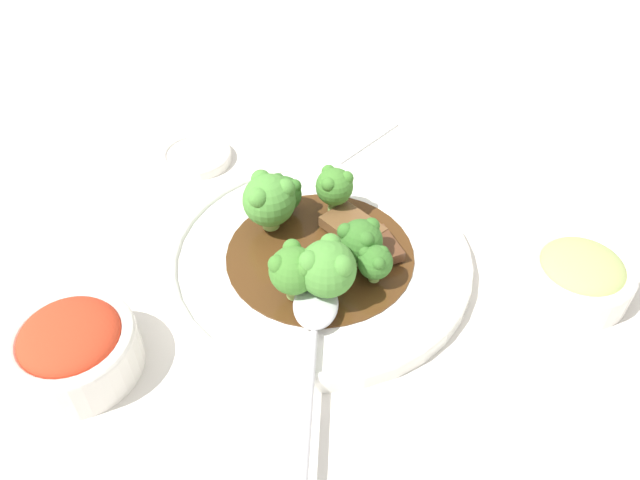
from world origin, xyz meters
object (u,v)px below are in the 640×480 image
broccoli_floret_3 (334,186)px  broccoli_floret_6 (283,193)px  beef_strip_2 (353,227)px  sauce_dish (197,156)px  side_bowl_kimchi (74,347)px  side_bowl_appetizer (579,275)px  broccoli_floret_1 (361,240)px  broccoli_floret_0 (269,199)px  broccoli_floret_5 (327,268)px  beef_strip_0 (321,264)px  main_plate (320,258)px  broccoli_floret_4 (375,262)px  broccoli_floret_2 (293,270)px  serving_spoon (314,322)px  beef_strip_1 (380,246)px

broccoli_floret_3 → broccoli_floret_6: 0.05m
beef_strip_2 → sauce_dish: bearing=-98.4°
side_bowl_kimchi → sauce_dish: side_bowl_kimchi is taller
beef_strip_2 → side_bowl_kimchi: side_bowl_kimchi is taller
side_bowl_kimchi → side_bowl_appetizer: (-0.30, 0.34, -0.01)m
broccoli_floret_1 → side_bowl_kimchi: (0.22, -0.15, -0.02)m
broccoli_floret_0 → broccoli_floret_5: bearing=61.3°
broccoli_floret_0 → broccoli_floret_5: broccoli_floret_5 is taller
beef_strip_2 → broccoli_floret_5: 0.10m
beef_strip_0 → main_plate: bearing=-147.6°
main_plate → broccoli_floret_4: broccoli_floret_4 is taller
beef_strip_0 → side_bowl_appetizer: (-0.11, 0.21, -0.00)m
broccoli_floret_2 → side_bowl_kimchi: 0.19m
main_plate → side_bowl_appetizer: (-0.09, 0.23, 0.01)m
broccoli_floret_2 → serving_spoon: bearing=57.6°
broccoli_floret_3 → side_bowl_appetizer: size_ratio=0.52×
main_plate → broccoli_floret_5: broccoli_floret_5 is taller
beef_strip_2 → main_plate: bearing=-18.2°
beef_strip_0 → beef_strip_1: beef_strip_0 is taller
main_plate → sauce_dish: main_plate is taller
beef_strip_1 → broccoli_floret_3: 0.08m
broccoli_floret_6 → sauce_dish: bearing=-105.2°
broccoli_floret_2 → sauce_dish: (-0.14, -0.23, -0.05)m
broccoli_floret_3 → sauce_dish: bearing=-94.5°
broccoli_floret_5 → side_bowl_kimchi: size_ratio=0.58×
beef_strip_2 → beef_strip_1: bearing=73.8°
broccoli_floret_3 → broccoli_floret_6: broccoli_floret_3 is taller
beef_strip_0 → broccoli_floret_1: bearing=135.1°
main_plate → broccoli_floret_2: bearing=8.5°
broccoli_floret_4 → main_plate: bearing=-95.9°
broccoli_floret_0 → sauce_dish: (-0.07, -0.15, -0.05)m
main_plate → beef_strip_2: size_ratio=4.37×
serving_spoon → broccoli_floret_5: bearing=-166.5°
side_bowl_kimchi → serving_spoon: bearing=128.9°
broccoli_floret_5 → broccoli_floret_6: broccoli_floret_5 is taller
side_bowl_appetizer → broccoli_floret_6: bearing=-78.3°
beef_strip_2 → broccoli_floret_0: bearing=-65.0°
broccoli_floret_6 → sauce_dish: broccoli_floret_6 is taller
beef_strip_1 → side_bowl_appetizer: side_bowl_appetizer is taller
main_plate → serving_spoon: serving_spoon is taller
broccoli_floret_3 → sauce_dish: (-0.02, -0.20, -0.04)m
beef_strip_1 → broccoli_floret_6: broccoli_floret_6 is taller
broccoli_floret_0 → broccoli_floret_6: (-0.03, -0.00, -0.01)m
broccoli_floret_1 → sauce_dish: bearing=-105.0°
beef_strip_1 → serving_spoon: 0.11m
beef_strip_0 → side_bowl_appetizer: side_bowl_appetizer is taller
broccoli_floret_0 → side_bowl_kimchi: broccoli_floret_0 is taller
broccoli_floret_5 → beef_strip_1: bearing=169.6°
broccoli_floret_2 → side_bowl_kimchi: (0.15, -0.12, -0.02)m
sauce_dish → broccoli_floret_6: bearing=74.8°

